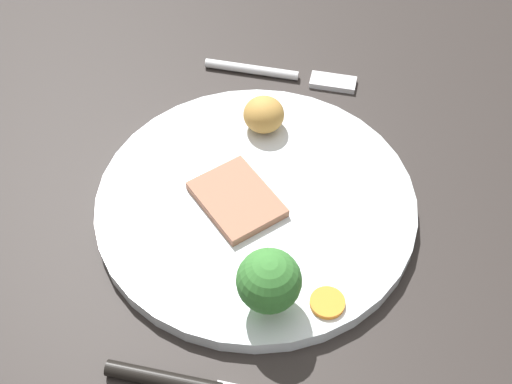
% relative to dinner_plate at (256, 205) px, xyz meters
% --- Properties ---
extents(dining_table, '(1.20, 0.84, 0.04)m').
position_rel_dinner_plate_xyz_m(dining_table, '(-0.04, -0.02, -0.02)').
color(dining_table, '#2B2623').
rests_on(dining_table, ground).
extents(dinner_plate, '(0.27, 0.27, 0.01)m').
position_rel_dinner_plate_xyz_m(dinner_plate, '(0.00, 0.00, 0.00)').
color(dinner_plate, white).
rests_on(dinner_plate, dining_table).
extents(meat_slice_main, '(0.09, 0.09, 0.01)m').
position_rel_dinner_plate_xyz_m(meat_slice_main, '(0.01, -0.02, 0.01)').
color(meat_slice_main, '#9E664C').
rests_on(meat_slice_main, dinner_plate).
extents(roast_potato_left, '(0.04, 0.04, 0.03)m').
position_rel_dinner_plate_xyz_m(roast_potato_left, '(-0.08, -0.01, 0.02)').
color(roast_potato_left, '#BC8C42').
rests_on(roast_potato_left, dinner_plate).
extents(carrot_coin_front, '(0.03, 0.03, 0.00)m').
position_rel_dinner_plate_xyz_m(carrot_coin_front, '(0.09, 0.07, 0.01)').
color(carrot_coin_front, orange).
rests_on(carrot_coin_front, dinner_plate).
extents(broccoli_floret, '(0.05, 0.05, 0.06)m').
position_rel_dinner_plate_xyz_m(broccoli_floret, '(0.10, 0.03, 0.04)').
color(broccoli_floret, '#8CB766').
rests_on(broccoli_floret, dinner_plate).
extents(fork, '(0.02, 0.15, 0.01)m').
position_rel_dinner_plate_xyz_m(fork, '(-0.17, -0.01, -0.00)').
color(fork, silver).
rests_on(fork, dining_table).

